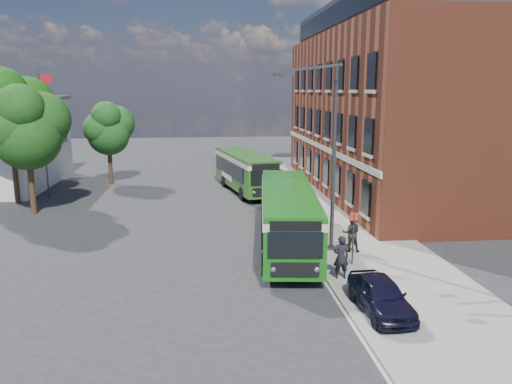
{
  "coord_description": "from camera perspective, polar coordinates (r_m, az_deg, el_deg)",
  "views": [
    {
      "loc": [
        -0.98,
        -24.93,
        7.82
      ],
      "look_at": [
        1.96,
        2.38,
        2.2
      ],
      "focal_mm": 35.0,
      "sensor_mm": 36.0,
      "label": 1
    }
  ],
  "objects": [
    {
      "name": "bus_front",
      "position": [
        25.07,
        3.64,
        -2.28
      ],
      "size": [
        3.92,
        11.96,
        3.02
      ],
      "color": "#165E14",
      "rests_on": "ground"
    },
    {
      "name": "kerb_line",
      "position": [
        34.2,
        2.32,
        -1.66
      ],
      "size": [
        0.12,
        48.0,
        0.01
      ],
      "primitive_type": "cube",
      "color": "beige",
      "rests_on": "ground"
    },
    {
      "name": "bus_rear",
      "position": [
        38.96,
        -1.2,
        2.72
      ],
      "size": [
        4.45,
        10.37,
        3.02
      ],
      "color": "#285B1B",
      "rests_on": "ground"
    },
    {
      "name": "bus_stop_sign",
      "position": [
        22.64,
        11.06,
        -4.84
      ],
      "size": [
        0.35,
        0.08,
        2.52
      ],
      "color": "#343638",
      "rests_on": "ground"
    },
    {
      "name": "tree_left",
      "position": [
        34.36,
        -24.69,
        6.78
      ],
      "size": [
        4.87,
        4.63,
        8.22
      ],
      "color": "#3A2315",
      "rests_on": "ground"
    },
    {
      "name": "tree_right",
      "position": [
        43.83,
        -16.48,
        7.01
      ],
      "size": [
        4.11,
        3.9,
        6.93
      ],
      "color": "#3A2315",
      "rests_on": "ground"
    },
    {
      "name": "street_lamp",
      "position": [
        23.85,
        8.06,
        4.15
      ],
      "size": [
        2.96,
        2.38,
        9.0
      ],
      "color": "#343638",
      "rests_on": "ground"
    },
    {
      "name": "tree_mid",
      "position": [
        38.07,
        -26.29,
        8.15
      ],
      "size": [
        5.53,
        5.25,
        9.33
      ],
      "color": "#3A2315",
      "rests_on": "ground"
    },
    {
      "name": "brick_office",
      "position": [
        39.86,
        16.18,
        9.89
      ],
      "size": [
        12.1,
        26.0,
        14.2
      ],
      "color": "brown",
      "rests_on": "ground"
    },
    {
      "name": "pavement",
      "position": [
        34.75,
        7.3,
        -1.41
      ],
      "size": [
        6.0,
        48.0,
        0.15
      ],
      "primitive_type": "cube",
      "color": "gray",
      "rests_on": "ground"
    },
    {
      "name": "pedestrian_b",
      "position": [
        24.54,
        10.85,
        -4.64
      ],
      "size": [
        1.03,
        0.88,
        1.82
      ],
      "primitive_type": "imported",
      "rotation": [
        0.0,
        0.0,
        2.9
      ],
      "color": "black",
      "rests_on": "pavement"
    },
    {
      "name": "pedestrian_a",
      "position": [
        21.02,
        9.68,
        -7.36
      ],
      "size": [
        0.67,
        0.45,
        1.83
      ],
      "primitive_type": "imported",
      "rotation": [
        0.0,
        0.0,
        3.16
      ],
      "color": "black",
      "rests_on": "pavement"
    },
    {
      "name": "parked_car",
      "position": [
        18.35,
        14.06,
        -11.35
      ],
      "size": [
        1.63,
        3.77,
        1.27
      ],
      "primitive_type": "imported",
      "rotation": [
        0.0,
        0.0,
        0.04
      ],
      "color": "black",
      "rests_on": "pavement"
    },
    {
      "name": "ground",
      "position": [
        26.14,
        -3.73,
        -5.87
      ],
      "size": [
        120.0,
        120.0,
        0.0
      ],
      "primitive_type": "plane",
      "color": "#27272A",
      "rests_on": "ground"
    },
    {
      "name": "flagpole",
      "position": [
        39.73,
        -23.06,
        6.49
      ],
      "size": [
        0.95,
        0.1,
        9.0
      ],
      "color": "#343638",
      "rests_on": "ground"
    }
  ]
}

